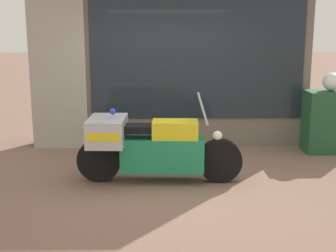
{
  "coord_description": "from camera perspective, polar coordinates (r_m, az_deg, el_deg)",
  "views": [
    {
      "loc": [
        -0.27,
        -6.6,
        2.27
      ],
      "look_at": [
        -0.1,
        0.39,
        0.72
      ],
      "focal_mm": 50.0,
      "sensor_mm": 36.0,
      "label": 1
    }
  ],
  "objects": [
    {
      "name": "ground_plane",
      "position": [
        6.98,
        0.89,
        -6.43
      ],
      "size": [
        60.0,
        60.0,
        0.0
      ],
      "primitive_type": "plane",
      "color": "#7A5B4C"
    },
    {
      "name": "shop_building",
      "position": [
        8.61,
        -2.36,
        9.61
      ],
      "size": [
        5.06,
        0.55,
        3.65
      ],
      "color": "#6B6056",
      "rests_on": "ground"
    },
    {
      "name": "window_display",
      "position": [
        8.84,
        3.12,
        0.74
      ],
      "size": [
        3.61,
        0.3,
        1.94
      ],
      "color": "slate",
      "rests_on": "ground"
    },
    {
      "name": "paramedic_motorcycle",
      "position": [
        6.71,
        -2.61,
        -2.27
      ],
      "size": [
        2.39,
        0.8,
        1.29
      ],
      "rotation": [
        0.0,
        0.0,
        -0.05
      ],
      "color": "black",
      "rests_on": "ground"
    },
    {
      "name": "utility_cabinet",
      "position": [
        8.74,
        18.79,
        0.51
      ],
      "size": [
        0.77,
        0.53,
        1.09
      ],
      "primitive_type": "cube",
      "color": "#1E4C2D",
      "rests_on": "ground"
    },
    {
      "name": "white_helmet",
      "position": [
        8.67,
        19.35,
        5.12
      ],
      "size": [
        0.32,
        0.32,
        0.32
      ],
      "primitive_type": "sphere",
      "color": "white",
      "rests_on": "utility_cabinet"
    }
  ]
}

